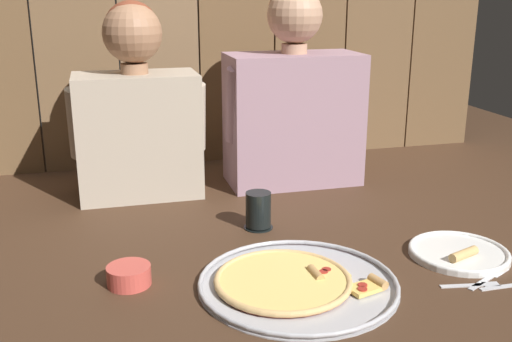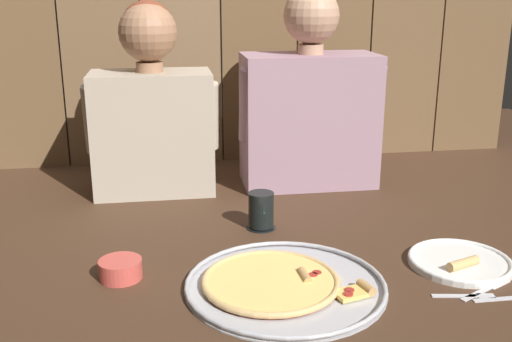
% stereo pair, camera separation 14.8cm
% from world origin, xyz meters
% --- Properties ---
extents(ground_plane, '(3.20, 3.20, 0.00)m').
position_xyz_m(ground_plane, '(0.00, 0.00, 0.00)').
color(ground_plane, '#422B1C').
extents(pizza_tray, '(0.43, 0.43, 0.03)m').
position_xyz_m(pizza_tray, '(0.02, -0.17, 0.01)').
color(pizza_tray, '#B2B2B7').
rests_on(pizza_tray, ground).
extents(dinner_plate, '(0.24, 0.24, 0.03)m').
position_xyz_m(dinner_plate, '(0.45, -0.13, 0.01)').
color(dinner_plate, white).
rests_on(dinner_plate, ground).
extents(drinking_glass, '(0.08, 0.08, 0.10)m').
position_xyz_m(drinking_glass, '(0.03, 0.17, 0.05)').
color(drinking_glass, black).
rests_on(drinking_glass, ground).
extents(dipping_bowl, '(0.09, 0.09, 0.04)m').
position_xyz_m(dipping_bowl, '(-0.32, -0.07, 0.02)').
color(dipping_bowl, '#CC4C42').
rests_on(dipping_bowl, ground).
extents(table_fork, '(0.13, 0.04, 0.01)m').
position_xyz_m(table_fork, '(0.39, -0.27, 0.00)').
color(table_fork, silver).
rests_on(table_fork, ground).
extents(table_knife, '(0.15, 0.09, 0.01)m').
position_xyz_m(table_knife, '(0.45, -0.25, 0.00)').
color(table_knife, silver).
rests_on(table_knife, ground).
extents(diner_left, '(0.40, 0.21, 0.58)m').
position_xyz_m(diner_left, '(-0.25, 0.53, 0.26)').
color(diner_left, '#B2A38E').
rests_on(diner_left, ground).
extents(diner_right, '(0.46, 0.22, 0.62)m').
position_xyz_m(diner_right, '(0.25, 0.53, 0.27)').
color(diner_right, gray).
rests_on(diner_right, ground).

